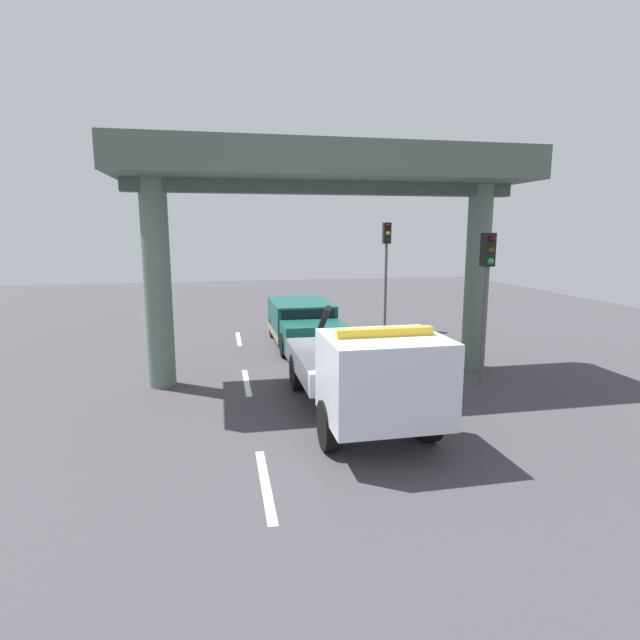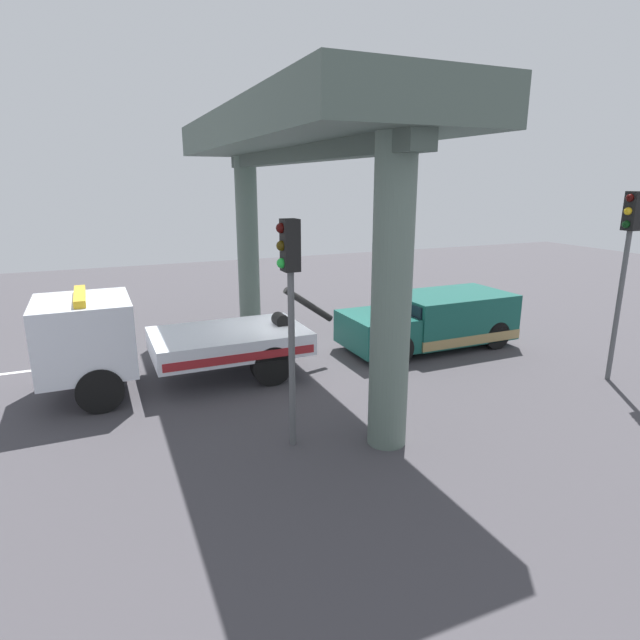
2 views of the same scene
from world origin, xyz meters
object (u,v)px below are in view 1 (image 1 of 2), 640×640
(towed_van_green, at_px, (303,324))
(traffic_light_far, at_px, (487,276))
(tow_truck_white, at_px, (363,372))
(traffic_light_near, at_px, (386,252))

(towed_van_green, height_order, traffic_light_far, traffic_light_far)
(tow_truck_white, relative_size, traffic_light_near, 1.57)
(tow_truck_white, height_order, traffic_light_near, traffic_light_near)
(towed_van_green, height_order, traffic_light_near, traffic_light_near)
(traffic_light_near, bearing_deg, towed_van_green, -59.64)
(traffic_light_near, height_order, traffic_light_far, traffic_light_near)
(tow_truck_white, distance_m, traffic_light_far, 4.96)
(traffic_light_far, bearing_deg, traffic_light_near, 180.00)
(traffic_light_near, distance_m, traffic_light_far, 8.51)
(tow_truck_white, xyz_separation_m, traffic_light_far, (-2.11, 4.07, 1.89))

